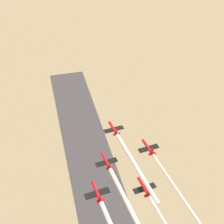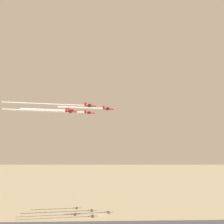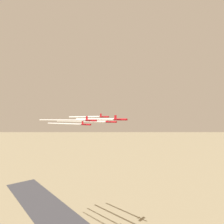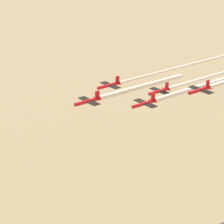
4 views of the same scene
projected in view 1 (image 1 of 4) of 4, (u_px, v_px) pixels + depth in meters
jet_0 at (114, 129)px, 111.95m from camera, size 7.81×7.57×2.62m
jet_1 at (106, 162)px, 101.19m from camera, size 7.81×7.57×2.62m
jet_2 at (148, 148)px, 104.93m from camera, size 7.81×7.57×2.62m
jet_3 at (97, 193)px, 87.71m from camera, size 7.81×7.57×2.62m
jet_4 at (144, 188)px, 94.85m from camera, size 7.81×7.57×2.62m
smoke_trail_0 at (136, 166)px, 97.99m from camera, size 30.14×8.50×1.23m
smoke_trail_2 at (196, 218)px, 83.75m from camera, size 49.03×12.73×0.79m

